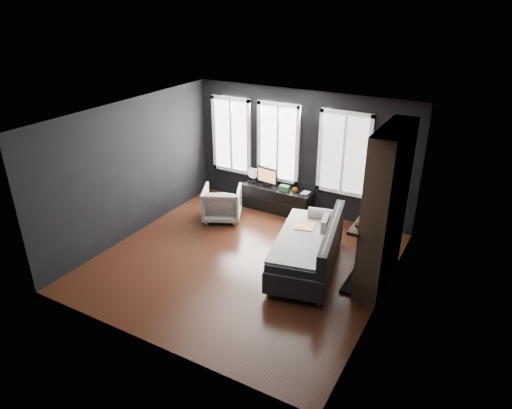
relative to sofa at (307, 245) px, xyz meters
The scene contains 18 objects.
floor 1.24m from the sofa, 163.11° to the right, with size 5.00×5.00×0.00m, color black.
ceiling 2.51m from the sofa, 163.11° to the right, with size 5.00×5.00×0.00m, color white.
wall_back 2.58m from the sofa, 116.92° to the left, with size 5.00×0.02×2.70m, color black.
wall_left 3.72m from the sofa, behind, with size 0.02×5.00×2.70m, color black.
wall_right 1.69m from the sofa, 13.42° to the right, with size 0.02×5.00×2.70m, color black.
windows 3.25m from the sofa, 126.09° to the left, with size 4.00×0.16×1.76m, color white, non-canonical shape.
fireplace 1.51m from the sofa, 12.50° to the left, with size 0.70×1.62×2.70m, color #93724C, non-canonical shape.
sofa is the anchor object (origin of this frame).
stripe_pillow 0.48m from the sofa, 67.70° to the left, with size 0.10×0.40×0.40m, color gray.
armchair 2.56m from the sofa, 158.51° to the left, with size 0.78×0.73×0.81m, color silver.
media_console 2.45m from the sofa, 128.59° to the left, with size 1.60×0.50×0.55m, color black, non-canonical shape.
monitor 2.62m from the sofa, 133.26° to the left, with size 0.54×0.12×0.48m, color black, non-canonical shape.
desk_fan 2.90m from the sofa, 138.45° to the left, with size 0.25×0.25×0.36m, color #A5A5A5, non-canonical shape.
mug 2.18m from the sofa, 120.27° to the left, with size 0.11×0.09×0.11m, color orange.
book 2.15m from the sofa, 116.03° to the left, with size 0.16×0.02×0.21m, color #9E937E.
storage_box 2.27m from the sofa, 125.88° to the left, with size 0.21×0.13×0.11m, color #307140.
mantel_vase 1.47m from the sofa, 37.00° to the left, with size 0.20×0.21×0.20m, color orange.
mantel_clock 1.26m from the sofa, 16.65° to the right, with size 0.12×0.12×0.04m, color black.
Camera 1 is at (3.69, -6.14, 4.51)m, focal length 32.00 mm.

